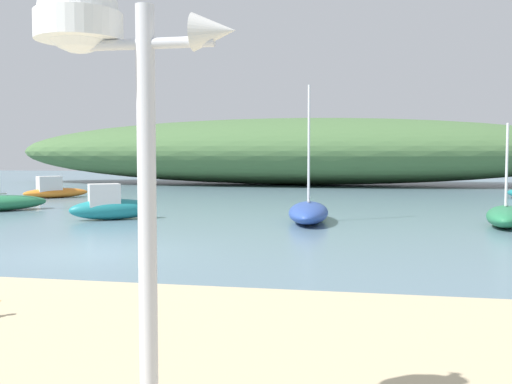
% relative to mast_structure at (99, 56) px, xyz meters
% --- Properties ---
extents(ground_plane, '(120.00, 120.00, 0.00)m').
position_rel_mast_structure_xyz_m(ground_plane, '(-4.61, 8.72, -2.88)').
color(ground_plane, slate).
extents(distant_hill, '(43.44, 11.93, 4.85)m').
position_rel_mast_structure_xyz_m(distant_hill, '(-3.83, 40.00, -0.45)').
color(distant_hill, '#476B3D').
rests_on(distant_hill, ground).
extents(mast_structure, '(1.32, 0.56, 3.22)m').
position_rel_mast_structure_xyz_m(mast_structure, '(0.00, 0.00, 0.00)').
color(mast_structure, silver).
rests_on(mast_structure, beach_sand).
extents(sailboat_west_reach, '(1.72, 3.34, 3.20)m').
position_rel_mast_structure_xyz_m(sailboat_west_reach, '(5.80, 15.83, -2.55)').
color(sailboat_west_reach, '#287A4C').
rests_on(sailboat_west_reach, ground).
extents(sailboat_far_right, '(3.33, 3.61, 4.32)m').
position_rel_mast_structure_xyz_m(sailboat_far_right, '(-12.68, 17.36, -2.56)').
color(sailboat_far_right, '#287A4C').
rests_on(sailboat_far_right, ground).
extents(motorboat_off_point, '(2.98, 2.96, 1.11)m').
position_rel_mast_structure_xyz_m(motorboat_off_point, '(-14.21, 24.11, -2.49)').
color(motorboat_off_point, orange).
rests_on(motorboat_off_point, ground).
extents(motorboat_east_reach, '(2.92, 2.29, 1.23)m').
position_rel_mast_structure_xyz_m(motorboat_east_reach, '(-7.01, 15.29, -2.41)').
color(motorboat_east_reach, teal).
rests_on(motorboat_east_reach, ground).
extents(sailboat_outer_mooring, '(1.61, 4.11, 4.48)m').
position_rel_mast_structure_xyz_m(sailboat_outer_mooring, '(-0.30, 15.78, -2.53)').
color(sailboat_outer_mooring, '#2D4C9E').
rests_on(sailboat_outer_mooring, ground).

